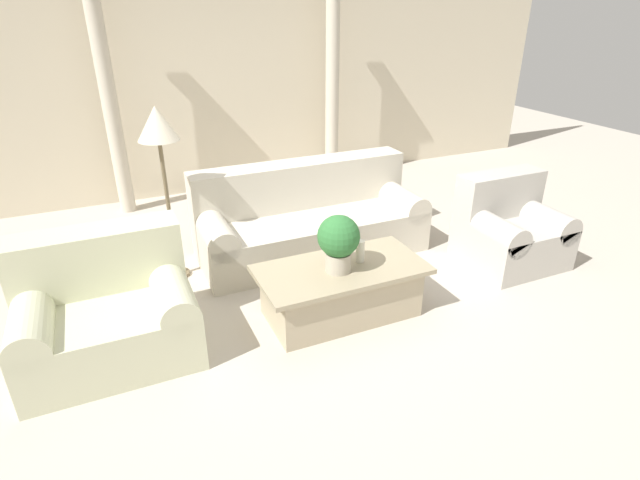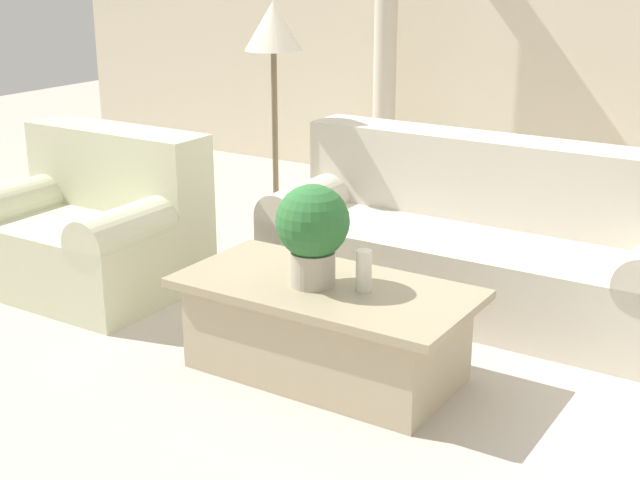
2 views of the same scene
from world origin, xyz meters
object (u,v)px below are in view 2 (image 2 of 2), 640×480
(loveseat, at_px, (93,225))
(coffee_table, at_px, (325,328))
(sofa_long, at_px, (477,242))
(potted_plant, at_px, (313,229))
(floor_lamp, at_px, (273,41))

(loveseat, bearing_deg, coffee_table, -8.80)
(sofa_long, distance_m, loveseat, 2.20)
(potted_plant, distance_m, floor_lamp, 1.78)
(sofa_long, xyz_separation_m, floor_lamp, (-1.36, 0.01, 1.01))
(floor_lamp, bearing_deg, loveseat, -123.67)
(sofa_long, xyz_separation_m, coffee_table, (-0.23, -1.21, -0.12))
(sofa_long, height_order, coffee_table, sofa_long)
(potted_plant, xyz_separation_m, floor_lamp, (-1.08, 1.25, 0.65))
(coffee_table, relative_size, floor_lamp, 0.85)
(loveseat, bearing_deg, potted_plant, -10.16)
(sofa_long, relative_size, floor_lamp, 1.43)
(sofa_long, bearing_deg, coffee_table, -100.80)
(coffee_table, distance_m, potted_plant, 0.48)
(coffee_table, height_order, potted_plant, potted_plant)
(sofa_long, distance_m, potted_plant, 1.32)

